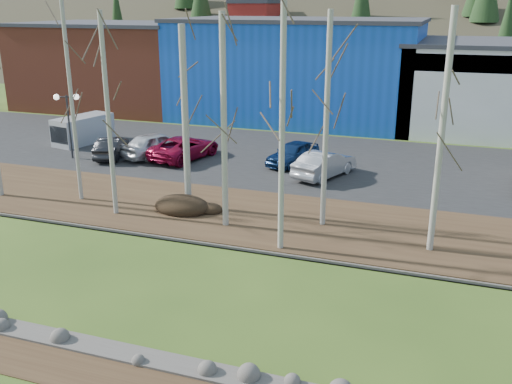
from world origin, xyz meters
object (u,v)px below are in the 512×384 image
at_px(car_4, 325,164).
at_px(van_grey, 81,130).
at_px(car_2, 185,148).
at_px(car_3, 293,153).
at_px(car_0, 156,144).
at_px(car_1, 112,147).
at_px(street_lamp, 67,108).

bearing_deg(car_4, van_grey, 12.79).
xyz_separation_m(car_2, car_3, (6.82, 0.93, -0.02)).
xyz_separation_m(car_0, car_2, (1.92, 0.13, -0.08)).
relative_size(car_1, van_grey, 0.87).
xyz_separation_m(car_4, van_grey, (-17.87, 2.41, 0.20)).
height_order(car_1, van_grey, van_grey).
bearing_deg(car_3, car_1, -151.08).
xyz_separation_m(car_0, car_4, (11.13, -0.85, -0.06)).
xyz_separation_m(street_lamp, car_4, (16.00, 1.27, -2.46)).
distance_m(car_0, car_1, 2.84).
height_order(car_0, car_3, car_0).
bearing_deg(street_lamp, car_2, -5.35).
bearing_deg(car_4, car_0, 16.11).
xyz_separation_m(street_lamp, car_0, (4.87, 2.12, -2.39)).
bearing_deg(street_lamp, van_grey, 93.31).
bearing_deg(car_2, van_grey, 2.57).
relative_size(car_0, car_3, 1.15).
distance_m(street_lamp, car_2, 7.57).
xyz_separation_m(car_2, car_4, (9.20, -0.97, 0.02)).
distance_m(car_4, van_grey, 18.03).
distance_m(street_lamp, car_1, 3.55).
relative_size(car_1, car_3, 0.97).
bearing_deg(car_4, car_3, -18.25).
xyz_separation_m(street_lamp, car_2, (6.80, 2.25, -2.48)).
height_order(street_lamp, car_4, street_lamp).
bearing_deg(car_1, car_4, 162.70).
height_order(car_0, car_2, car_0).
bearing_deg(street_lamp, car_3, -10.50).
bearing_deg(car_1, van_grey, -50.85).
relative_size(car_0, car_2, 0.91).
distance_m(car_1, car_2, 4.71).
xyz_separation_m(car_1, van_grey, (-4.12, 2.63, 0.28)).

